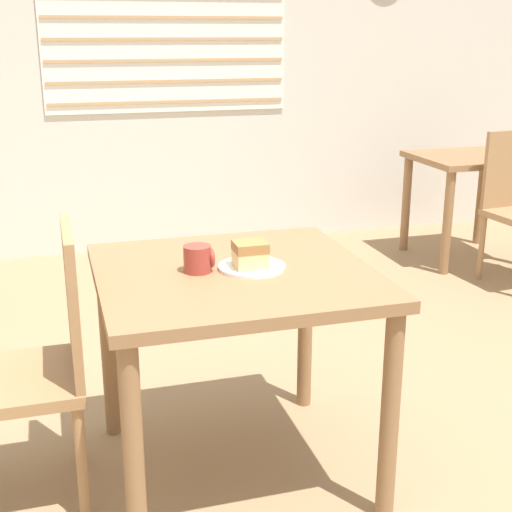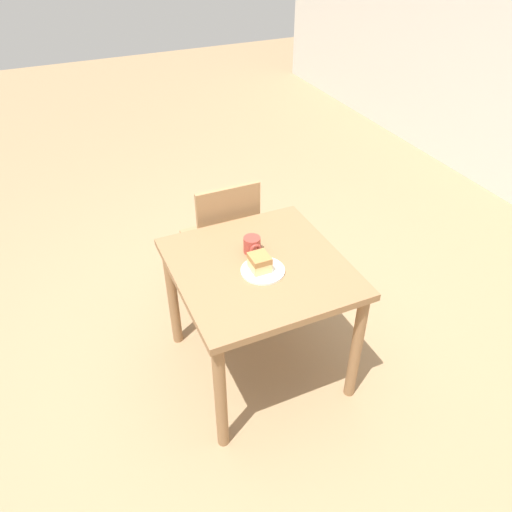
# 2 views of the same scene
# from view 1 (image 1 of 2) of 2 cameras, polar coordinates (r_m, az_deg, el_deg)

# --- Properties ---
(ground_plane) EXTENTS (14.00, 14.00, 0.00)m
(ground_plane) POSITION_cam_1_polar(r_m,az_deg,el_deg) (2.58, -2.36, -18.43)
(ground_plane) COLOR #997A56
(wall_back) EXTENTS (10.00, 0.10, 2.80)m
(wall_back) POSITION_cam_1_polar(r_m,az_deg,el_deg) (5.08, -11.14, 15.99)
(wall_back) COLOR beige
(wall_back) RESTS_ON ground_plane
(dining_table_near) EXTENTS (0.90, 0.87, 0.76)m
(dining_table_near) POSITION_cam_1_polar(r_m,az_deg,el_deg) (2.39, -1.72, -3.72)
(dining_table_near) COLOR olive
(dining_table_near) RESTS_ON ground_plane
(dining_table_far) EXTENTS (0.71, 0.66, 0.72)m
(dining_table_far) POSITION_cam_1_polar(r_m,az_deg,el_deg) (5.07, 16.62, 6.13)
(dining_table_far) COLOR olive
(dining_table_far) RESTS_ON ground_plane
(chair_near_window) EXTENTS (0.42, 0.42, 0.94)m
(chair_near_window) POSITION_cam_1_polar(r_m,az_deg,el_deg) (2.42, -16.99, -7.95)
(chair_near_window) COLOR #9E754C
(chair_near_window) RESTS_ON ground_plane
(plate) EXTENTS (0.22, 0.22, 0.01)m
(plate) POSITION_cam_1_polar(r_m,az_deg,el_deg) (2.36, -0.34, -0.88)
(plate) COLOR white
(plate) RESTS_ON dining_table_near
(cake_slice) EXTENTS (0.11, 0.10, 0.08)m
(cake_slice) POSITION_cam_1_polar(r_m,az_deg,el_deg) (2.33, -0.47, 0.14)
(cake_slice) COLOR #E0C67F
(cake_slice) RESTS_ON plate
(coffee_mug) EXTENTS (0.10, 0.09, 0.09)m
(coffee_mug) POSITION_cam_1_polar(r_m,az_deg,el_deg) (2.32, -4.61, -0.22)
(coffee_mug) COLOR #9E382D
(coffee_mug) RESTS_ON dining_table_near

